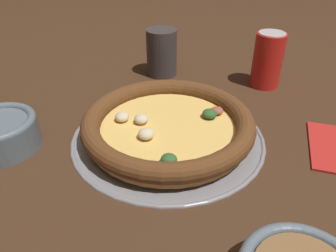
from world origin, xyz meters
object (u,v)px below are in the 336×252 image
Objects in this scene: pizza_tray at (168,136)px; bowl_near at (0,132)px; pizza at (168,124)px; beverage_can at (268,60)px; drinking_cup at (162,53)px.

pizza_tray is 0.29m from bowl_near.
bowl_near is at bearing -35.53° from pizza_tray.
pizza is 2.45× the size of beverage_can.
drinking_cup is at bearing -56.03° from beverage_can.
pizza_tray is 0.31m from beverage_can.
beverage_can is at bearing -177.87° from pizza_tray.
pizza is 2.46× the size of bowl_near.
pizza_tray is 0.02m from pizza.
bowl_near is (0.23, -0.16, 0.03)m from pizza_tray.
pizza is 0.28m from bowl_near.
pizza is 0.28m from drinking_cup.
drinking_cup is 0.90× the size of beverage_can.
pizza_tray is at bearing -147.46° from pizza.
pizza_tray is at bearing 51.83° from drinking_cup.
pizza is at bearing 2.15° from beverage_can.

